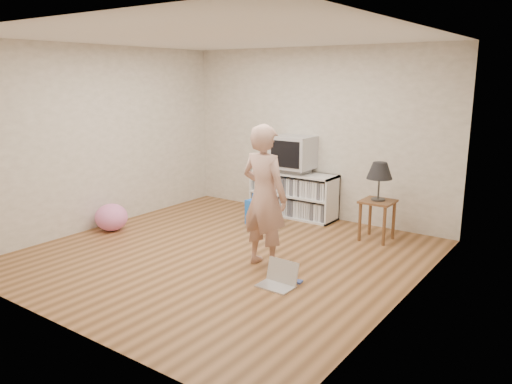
{
  "coord_description": "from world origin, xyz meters",
  "views": [
    {
      "loc": [
        3.73,
        -4.54,
        2.16
      ],
      "look_at": [
        0.2,
        0.4,
        0.75
      ],
      "focal_mm": 35.0,
      "sensor_mm": 36.0,
      "label": 1
    }
  ],
  "objects_px": {
    "dvd_deck": "(294,170)",
    "side_table": "(377,210)",
    "plush_pink": "(111,217)",
    "crt_tv": "(294,152)",
    "person": "(264,197)",
    "plush_blue": "(261,212)",
    "table_lamp": "(380,172)",
    "media_unit": "(294,194)",
    "laptop": "(279,279)"
  },
  "relations": [
    {
      "from": "media_unit",
      "to": "table_lamp",
      "type": "distance_m",
      "value": 1.7
    },
    {
      "from": "person",
      "to": "side_table",
      "type": "bearing_deg",
      "value": -108.47
    },
    {
      "from": "media_unit",
      "to": "side_table",
      "type": "height_order",
      "value": "media_unit"
    },
    {
      "from": "person",
      "to": "plush_pink",
      "type": "distance_m",
      "value": 2.63
    },
    {
      "from": "dvd_deck",
      "to": "side_table",
      "type": "height_order",
      "value": "dvd_deck"
    },
    {
      "from": "table_lamp",
      "to": "laptop",
      "type": "bearing_deg",
      "value": -96.93
    },
    {
      "from": "side_table",
      "to": "table_lamp",
      "type": "distance_m",
      "value": 0.53
    },
    {
      "from": "media_unit",
      "to": "plush_blue",
      "type": "bearing_deg",
      "value": -100.41
    },
    {
      "from": "media_unit",
      "to": "crt_tv",
      "type": "bearing_deg",
      "value": -90.0
    },
    {
      "from": "laptop",
      "to": "plush_blue",
      "type": "height_order",
      "value": "plush_blue"
    },
    {
      "from": "crt_tv",
      "to": "person",
      "type": "bearing_deg",
      "value": -67.51
    },
    {
      "from": "dvd_deck",
      "to": "plush_blue",
      "type": "distance_m",
      "value": 0.89
    },
    {
      "from": "media_unit",
      "to": "crt_tv",
      "type": "distance_m",
      "value": 0.67
    },
    {
      "from": "laptop",
      "to": "plush_blue",
      "type": "xyz_separation_m",
      "value": [
        -1.42,
        1.71,
        0.12
      ]
    },
    {
      "from": "table_lamp",
      "to": "plush_blue",
      "type": "distance_m",
      "value": 1.86
    },
    {
      "from": "plush_pink",
      "to": "person",
      "type": "bearing_deg",
      "value": 3.52
    },
    {
      "from": "media_unit",
      "to": "table_lamp",
      "type": "relative_size",
      "value": 2.72
    },
    {
      "from": "media_unit",
      "to": "dvd_deck",
      "type": "bearing_deg",
      "value": -90.0
    },
    {
      "from": "crt_tv",
      "to": "person",
      "type": "distance_m",
      "value": 2.19
    },
    {
      "from": "side_table",
      "to": "plush_blue",
      "type": "relative_size",
      "value": 1.22
    },
    {
      "from": "side_table",
      "to": "crt_tv",
      "type": "bearing_deg",
      "value": 166.62
    },
    {
      "from": "dvd_deck",
      "to": "side_table",
      "type": "xyz_separation_m",
      "value": [
        1.54,
        -0.37,
        -0.32
      ]
    },
    {
      "from": "side_table",
      "to": "person",
      "type": "bearing_deg",
      "value": -113.21
    },
    {
      "from": "dvd_deck",
      "to": "plush_pink",
      "type": "height_order",
      "value": "dvd_deck"
    },
    {
      "from": "dvd_deck",
      "to": "plush_blue",
      "type": "height_order",
      "value": "dvd_deck"
    },
    {
      "from": "person",
      "to": "plush_blue",
      "type": "xyz_separation_m",
      "value": [
        -0.97,
        1.32,
        -0.64
      ]
    },
    {
      "from": "laptop",
      "to": "media_unit",
      "type": "bearing_deg",
      "value": 119.2
    },
    {
      "from": "media_unit",
      "to": "side_table",
      "type": "relative_size",
      "value": 2.55
    },
    {
      "from": "laptop",
      "to": "plush_blue",
      "type": "distance_m",
      "value": 2.23
    },
    {
      "from": "dvd_deck",
      "to": "crt_tv",
      "type": "xyz_separation_m",
      "value": [
        0.0,
        -0.0,
        0.29
      ]
    },
    {
      "from": "side_table",
      "to": "plush_blue",
      "type": "bearing_deg",
      "value": -168.96
    },
    {
      "from": "dvd_deck",
      "to": "laptop",
      "type": "bearing_deg",
      "value": -61.72
    },
    {
      "from": "table_lamp",
      "to": "plush_pink",
      "type": "distance_m",
      "value": 3.8
    },
    {
      "from": "crt_tv",
      "to": "plush_blue",
      "type": "height_order",
      "value": "crt_tv"
    },
    {
      "from": "person",
      "to": "plush_pink",
      "type": "relative_size",
      "value": 3.61
    },
    {
      "from": "dvd_deck",
      "to": "laptop",
      "type": "relative_size",
      "value": 1.18
    },
    {
      "from": "crt_tv",
      "to": "side_table",
      "type": "xyz_separation_m",
      "value": [
        1.54,
        -0.37,
        -0.6
      ]
    },
    {
      "from": "dvd_deck",
      "to": "crt_tv",
      "type": "height_order",
      "value": "crt_tv"
    },
    {
      "from": "side_table",
      "to": "plush_pink",
      "type": "distance_m",
      "value": 3.73
    },
    {
      "from": "media_unit",
      "to": "laptop",
      "type": "height_order",
      "value": "media_unit"
    },
    {
      "from": "media_unit",
      "to": "dvd_deck",
      "type": "xyz_separation_m",
      "value": [
        0.0,
        -0.02,
        0.39
      ]
    },
    {
      "from": "plush_pink",
      "to": "laptop",
      "type": "bearing_deg",
      "value": -4.37
    },
    {
      "from": "dvd_deck",
      "to": "media_unit",
      "type": "bearing_deg",
      "value": 90.0
    },
    {
      "from": "crt_tv",
      "to": "plush_blue",
      "type": "relative_size",
      "value": 1.33
    },
    {
      "from": "laptop",
      "to": "plush_blue",
      "type": "relative_size",
      "value": 0.84
    },
    {
      "from": "side_table",
      "to": "laptop",
      "type": "distance_m",
      "value": 2.08
    },
    {
      "from": "dvd_deck",
      "to": "table_lamp",
      "type": "xyz_separation_m",
      "value": [
        1.54,
        -0.37,
        0.21
      ]
    },
    {
      "from": "laptop",
      "to": "side_table",
      "type": "bearing_deg",
      "value": 84.15
    },
    {
      "from": "crt_tv",
      "to": "laptop",
      "type": "xyz_separation_m",
      "value": [
        1.29,
        -2.4,
        -0.95
      ]
    },
    {
      "from": "side_table",
      "to": "plush_pink",
      "type": "relative_size",
      "value": 1.2
    }
  ]
}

